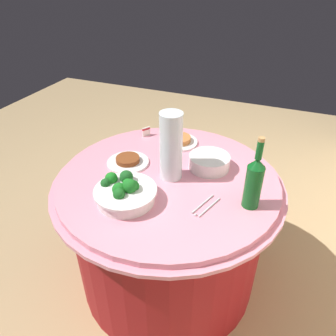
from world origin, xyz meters
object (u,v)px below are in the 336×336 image
at_px(food_plate_peanuts, 179,141).
at_px(label_placard_front, 146,131).
at_px(food_plate_stir_fry, 128,161).
at_px(plate_stack, 209,162).
at_px(wine_bottle, 254,181).
at_px(broccoli_bowl, 125,192).
at_px(serving_tongs, 205,206).
at_px(decorative_fruit_vase, 171,150).

relative_size(food_plate_peanuts, label_placard_front, 4.00).
xyz_separation_m(food_plate_stir_fry, label_placard_front, (-0.32, -0.04, 0.02)).
distance_m(plate_stack, wine_bottle, 0.35).
height_order(broccoli_bowl, plate_stack, broccoli_bowl).
bearing_deg(wine_bottle, serving_tongs, -64.21).
relative_size(decorative_fruit_vase, food_plate_peanuts, 1.55).
relative_size(broccoli_bowl, label_placard_front, 5.09).
relative_size(plate_stack, serving_tongs, 1.27).
height_order(broccoli_bowl, label_placard_front, broccoli_bowl).
bearing_deg(serving_tongs, broccoli_bowl, -76.09).
bearing_deg(label_placard_front, plate_stack, 65.90).
bearing_deg(label_placard_front, broccoli_bowl, 16.60).
bearing_deg(wine_bottle, broccoli_bowl, -71.86).
bearing_deg(plate_stack, serving_tongs, 13.04).
distance_m(wine_bottle, food_plate_stir_fry, 0.68).
distance_m(plate_stack, food_plate_stir_fry, 0.43).
bearing_deg(food_plate_stir_fry, label_placard_front, -172.14).
bearing_deg(plate_stack, label_placard_front, -114.10).
height_order(broccoli_bowl, serving_tongs, broccoli_bowl).
distance_m(food_plate_peanuts, food_plate_stir_fry, 0.35).
distance_m(broccoli_bowl, food_plate_stir_fry, 0.31).
relative_size(decorative_fruit_vase, label_placard_front, 6.18).
bearing_deg(food_plate_peanuts, wine_bottle, 49.63).
xyz_separation_m(wine_bottle, serving_tongs, (0.09, -0.18, -0.12)).
distance_m(wine_bottle, serving_tongs, 0.23).
bearing_deg(decorative_fruit_vase, label_placard_front, -139.43).
distance_m(decorative_fruit_vase, label_placard_front, 0.48).
distance_m(plate_stack, food_plate_peanuts, 0.30).
bearing_deg(wine_bottle, decorative_fruit_vase, -100.81).
xyz_separation_m(serving_tongs, label_placard_front, (-0.51, -0.53, 0.03)).
bearing_deg(food_plate_stir_fry, food_plate_peanuts, 150.96).
relative_size(wine_bottle, serving_tongs, 2.03).
relative_size(plate_stack, label_placard_front, 3.82).
bearing_deg(serving_tongs, label_placard_front, -134.33).
distance_m(decorative_fruit_vase, food_plate_peanuts, 0.37).
height_order(plate_stack, decorative_fruit_vase, decorative_fruit_vase).
relative_size(wine_bottle, food_plate_peanuts, 1.53).
relative_size(broccoli_bowl, food_plate_peanuts, 1.27).
relative_size(broccoli_bowl, decorative_fruit_vase, 0.82).
bearing_deg(food_plate_peanuts, food_plate_stir_fry, -29.04).
relative_size(plate_stack, food_plate_peanuts, 0.95).
height_order(plate_stack, food_plate_stir_fry, plate_stack).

